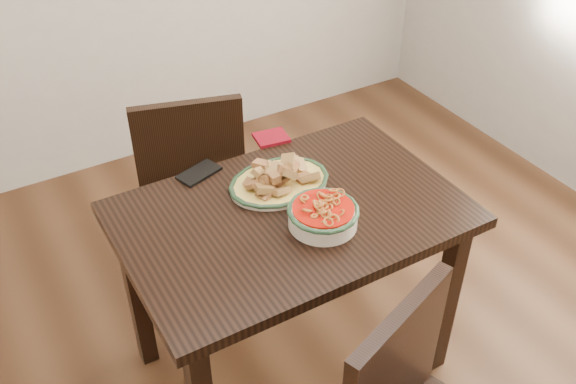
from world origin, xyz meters
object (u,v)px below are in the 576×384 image
dining_table (291,236)px  smartphone (199,173)px  chair_far (191,173)px  fish_plate (279,174)px  noodle_bowl (323,213)px

dining_table → smartphone: 0.39m
chair_far → fish_plate: chair_far is taller
noodle_bowl → smartphone: noodle_bowl is taller
chair_far → noodle_bowl: 0.86m
noodle_bowl → smartphone: size_ratio=1.51×
dining_table → chair_far: chair_far is taller
dining_table → smartphone: smartphone is taller
chair_far → noodle_bowl: (0.13, -0.80, 0.29)m
dining_table → chair_far: bearing=96.4°
chair_far → noodle_bowl: chair_far is taller
chair_far → smartphone: chair_far is taller
noodle_bowl → smartphone: (-0.22, 0.44, -0.04)m
chair_far → smartphone: size_ratio=5.95×
chair_far → fish_plate: bearing=117.3°
dining_table → fish_plate: bearing=76.2°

